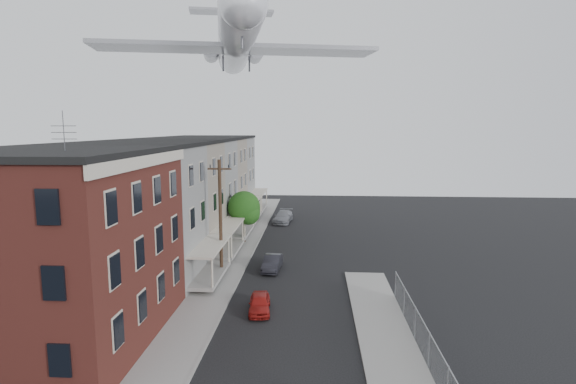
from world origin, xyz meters
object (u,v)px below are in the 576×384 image
at_px(car_mid, 272,263).
at_px(car_near, 260,303).
at_px(street_tree, 245,209).
at_px(car_far, 283,217).
at_px(airplane, 236,41).
at_px(utility_pole, 220,216).

bearing_deg(car_mid, car_near, -86.36).
bearing_deg(street_tree, car_near, -78.21).
xyz_separation_m(street_tree, car_far, (3.04, 10.01, -2.76)).
bearing_deg(car_near, car_far, 85.76).
relative_size(street_tree, airplane, 0.19).
distance_m(utility_pole, airplane, 16.64).
bearing_deg(car_far, car_near, -83.06).
bearing_deg(airplane, car_near, -75.68).
height_order(car_mid, airplane, airplane).
xyz_separation_m(street_tree, airplane, (-0.36, -1.62, 15.64)).
relative_size(street_tree, car_mid, 1.42).
distance_m(car_near, car_mid, 8.26).
height_order(car_near, car_far, car_far).
xyz_separation_m(street_tree, car_near, (3.47, -16.64, -2.90)).
bearing_deg(airplane, car_mid, -60.46).
bearing_deg(airplane, street_tree, 77.40).
bearing_deg(airplane, car_far, 73.69).
height_order(utility_pole, street_tree, utility_pole).
xyz_separation_m(utility_pole, car_near, (3.80, -6.72, -4.12)).
distance_m(utility_pole, car_mid, 5.78).
relative_size(car_near, airplane, 0.12).
bearing_deg(car_near, car_mid, 84.83).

